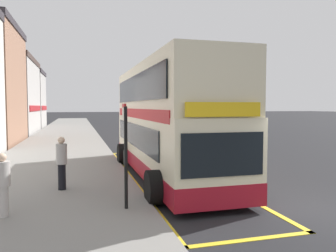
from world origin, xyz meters
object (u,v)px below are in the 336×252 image
(double_decker_bus, at_px, (167,124))
(parked_car_navy_ahead, at_px, (194,133))
(pedestrian_further_back, at_px, (62,161))
(pedestrian_waiting_near_sign, at_px, (3,183))
(bus_stop_sign, at_px, (125,147))
(parked_car_grey_behind, at_px, (139,120))

(double_decker_bus, relative_size, parked_car_navy_ahead, 2.56)
(pedestrian_further_back, bearing_deg, pedestrian_waiting_near_sign, -118.08)
(parked_car_navy_ahead, bearing_deg, pedestrian_waiting_near_sign, -124.58)
(bus_stop_sign, height_order, pedestrian_waiting_near_sign, bus_stop_sign)
(bus_stop_sign, relative_size, pedestrian_further_back, 1.61)
(pedestrian_waiting_near_sign, distance_m, pedestrian_further_back, 2.64)
(parked_car_navy_ahead, xyz_separation_m, parked_car_grey_behind, (0.08, 23.47, 0.00))
(parked_car_grey_behind, bearing_deg, pedestrian_waiting_near_sign, 72.96)
(parked_car_grey_behind, height_order, pedestrian_further_back, pedestrian_further_back)
(bus_stop_sign, bearing_deg, double_decker_bus, 62.12)
(pedestrian_waiting_near_sign, bearing_deg, parked_car_grey_behind, 74.90)
(bus_stop_sign, height_order, parked_car_grey_behind, bus_stop_sign)
(pedestrian_waiting_near_sign, bearing_deg, double_decker_bus, 39.05)
(pedestrian_waiting_near_sign, bearing_deg, pedestrian_further_back, 61.92)
(parked_car_navy_ahead, xyz_separation_m, pedestrian_waiting_near_sign, (-10.24, -14.75, 0.17))
(parked_car_grey_behind, bearing_deg, pedestrian_further_back, 73.88)
(double_decker_bus, distance_m, parked_car_grey_behind, 34.40)
(double_decker_bus, height_order, parked_car_grey_behind, double_decker_bus)
(bus_stop_sign, distance_m, parked_car_grey_behind, 39.01)
(pedestrian_further_back, bearing_deg, bus_stop_sign, -54.66)
(double_decker_bus, distance_m, pedestrian_further_back, 4.52)
(double_decker_bus, bearing_deg, parked_car_grey_behind, 81.47)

